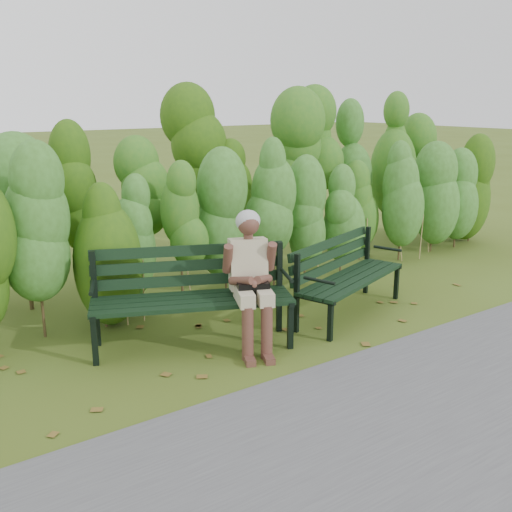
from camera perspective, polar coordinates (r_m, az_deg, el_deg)
ground at (r=6.47m, az=1.79°, el=-7.09°), size 80.00×80.00×0.00m
footpath at (r=5.05m, az=17.38°, el=-14.41°), size 60.00×2.50×0.01m
hedge_band at (r=7.66m, az=-6.54°, el=6.07°), size 11.04×1.67×2.42m
leaf_litter at (r=6.34m, az=-1.88°, el=-7.51°), size 5.32×2.14×0.01m
bench_left at (r=5.99m, az=-6.20°, el=-3.12°), size 2.05×1.36×0.98m
bench_right at (r=6.89m, az=8.39°, el=-1.38°), size 1.81×1.08×0.86m
seated_woman at (r=5.82m, az=-0.51°, el=-1.50°), size 0.63×0.83×1.36m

